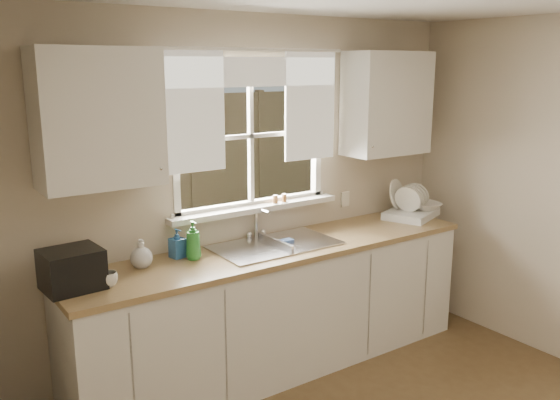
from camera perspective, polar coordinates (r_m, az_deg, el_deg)
room_walls at (r=2.85m, az=20.23°, el=-6.61°), size 3.62×4.02×2.50m
window at (r=4.27m, az=-2.69°, el=3.95°), size 1.38×0.16×1.06m
curtains at (r=4.18m, az=-2.38°, el=9.94°), size 1.50×0.03×0.81m
base_cabinets at (r=4.30m, az=-0.23°, el=-10.56°), size 3.00×0.62×0.87m
countertop at (r=4.14m, az=-0.24°, el=-4.78°), size 3.04×0.65×0.04m
upper_cabinet_left at (r=3.58m, az=-17.12°, el=7.55°), size 0.70×0.33×0.80m
upper_cabinet_right at (r=4.81m, az=10.26°, el=9.14°), size 0.70×0.33×0.80m
wall_outlet at (r=4.85m, az=6.30°, el=0.10°), size 0.08×0.01×0.12m
sill_jars at (r=4.38m, az=-0.01°, el=0.14°), size 0.12×0.04×0.06m
sink at (r=4.18m, az=-0.48°, el=-5.35°), size 0.88×0.52×0.40m
dish_rack at (r=5.02m, az=12.43°, el=-0.84°), size 0.55×0.48×0.31m
bowl at (r=5.08m, az=13.84°, el=-0.55°), size 0.29×0.29×0.06m
soap_bottle_a at (r=3.89m, az=-8.36°, el=-3.85°), size 0.10×0.10×0.26m
soap_bottle_b at (r=3.94m, az=-9.87°, el=-4.13°), size 0.10×0.10×0.19m
soap_bottle_c at (r=3.80m, az=-13.21°, el=-5.03°), size 0.16×0.16×0.18m
saucer at (r=3.55m, az=-19.10°, el=-8.16°), size 0.19×0.19×0.01m
cup at (r=3.55m, az=-16.20°, el=-7.35°), size 0.14×0.14×0.09m
black_appliance at (r=3.55m, az=-19.40°, el=-6.31°), size 0.33×0.29×0.23m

